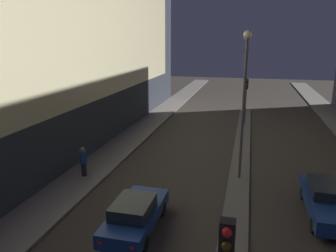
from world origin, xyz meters
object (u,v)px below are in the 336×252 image
Objects in this scene: car_right_lane at (329,200)px; pedestrian_on_left_sidewalk at (83,161)px; traffic_light_mid at (246,91)px; car_left_lane at (135,214)px; street_lamp at (244,88)px.

pedestrian_on_left_sidewalk reaches higher than car_right_lane.
car_left_lane is (-4.00, -18.64, -2.45)m from traffic_light_mid.
street_lamp reaches higher than car_left_lane.
traffic_light_mid is 0.52× the size of street_lamp.
traffic_light_mid is at bearing 104.52° from car_right_lane.
car_left_lane is at bearing -122.60° from street_lamp.
traffic_light_mid is at bearing 90.00° from street_lamp.
street_lamp reaches higher than pedestrian_on_left_sidewalk.
traffic_light_mid is 0.97× the size of car_left_lane.
street_lamp reaches higher than car_right_lane.
street_lamp is 4.68× the size of pedestrian_on_left_sidewalk.
traffic_light_mid is 16.87m from pedestrian_on_left_sidewalk.
pedestrian_on_left_sidewalk is (-12.65, 1.13, 0.29)m from car_right_lane.
pedestrian_on_left_sidewalk is (-4.64, 4.32, 0.31)m from car_left_lane.
traffic_light_mid reaches higher than pedestrian_on_left_sidewalk.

